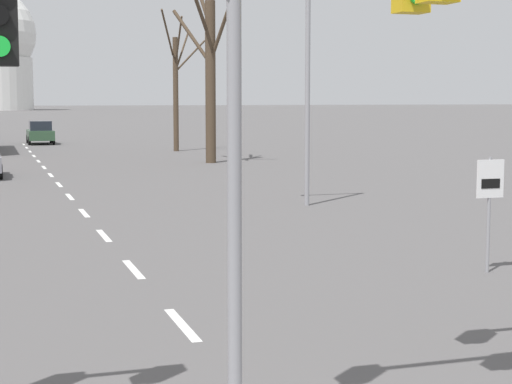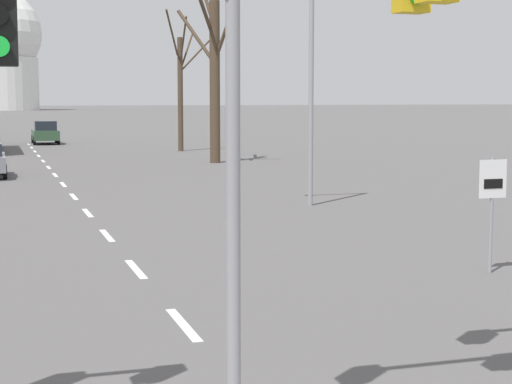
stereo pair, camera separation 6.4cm
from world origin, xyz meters
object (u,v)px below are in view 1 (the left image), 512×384
Objects in this scene: street_lamp_right at (294,58)px; traffic_signal_near_right at (507,26)px; speed_limit_sign at (490,195)px; traffic_signal_centre_tall at (306,9)px; sedan_near_right at (40,133)px.

traffic_signal_near_right is at bearing -101.77° from street_lamp_right.
speed_limit_sign is 11.63m from street_lamp_right.
traffic_signal_centre_tall is at bearing -159.03° from traffic_signal_near_right.
sedan_near_right is (-5.47, 52.15, -0.70)m from speed_limit_sign.
traffic_signal_centre_tall is 59.17m from sedan_near_right.
street_lamp_right is (-0.06, 11.18, 3.17)m from speed_limit_sign.
street_lamp_right is 41.50m from sedan_near_right.
traffic_signal_near_right is 2.46× the size of speed_limit_sign.
sedan_near_right is (-5.41, 40.96, -3.87)m from street_lamp_right.
speed_limit_sign is 52.44m from sedan_near_right.
sedan_near_right is at bearing 95.99° from speed_limit_sign.
street_lamp_right is at bearing -82.47° from sedan_near_right.
street_lamp_right reaches higher than traffic_signal_near_right.
traffic_signal_centre_tall is 1.32× the size of sedan_near_right.
street_lamp_right is (3.53, 16.95, 0.41)m from traffic_signal_near_right.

